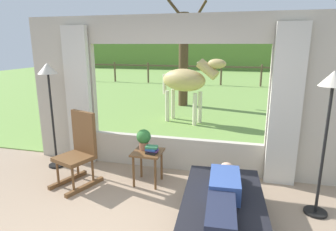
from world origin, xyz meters
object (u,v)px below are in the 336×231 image
rocking_chair (79,149)px  horse (187,81)px  floor_lamp_right (331,101)px  pasture_tree (184,57)px  potted_plant (144,138)px  book_stack (152,150)px  recliner_sofa (223,215)px  side_table (148,157)px  floor_lamp_left (49,84)px  reclining_person (224,193)px

rocking_chair → horse: horse is taller
floor_lamp_right → horse: size_ratio=1.00×
floor_lamp_right → pasture_tree: bearing=115.8°
potted_plant → book_stack: bearing=-36.1°
recliner_sofa → floor_lamp_right: size_ratio=0.97×
potted_plant → horse: horse is taller
rocking_chair → side_table: size_ratio=2.15×
rocking_chair → book_stack: 1.11m
book_stack → floor_lamp_right: bearing=-5.0°
floor_lamp_right → pasture_tree: 6.75m
recliner_sofa → rocking_chair: rocking_chair is taller
side_table → floor_lamp_left: bearing=173.1°
recliner_sofa → horse: (-1.29, 4.55, 0.94)m
side_table → potted_plant: potted_plant is taller
reclining_person → rocking_chair: rocking_chair is taller
recliner_sofa → reclining_person: (-0.00, -0.05, 0.30)m
floor_lamp_left → floor_lamp_right: (4.09, -0.47, 0.00)m
recliner_sofa → floor_lamp_right: floor_lamp_right is taller
side_table → book_stack: bearing=-35.4°
reclining_person → rocking_chair: size_ratio=1.28×
recliner_sofa → potted_plant: 1.69m
potted_plant → pasture_tree: bearing=95.3°
reclining_person → floor_lamp_left: size_ratio=0.80×
potted_plant → horse: bearing=90.3°
recliner_sofa → side_table: size_ratio=3.37×
side_table → floor_lamp_right: (2.32, -0.26, 1.03)m
recliner_sofa → horse: size_ratio=0.96×
potted_plant → reclining_person: bearing=-39.5°
side_table → rocking_chair: bearing=-166.3°
book_stack → rocking_chair: bearing=-170.3°
book_stack → pasture_tree: (-0.70, 5.88, 1.10)m
floor_lamp_left → potted_plant: bearing=-5.2°
recliner_sofa → rocking_chair: (-2.20, 0.69, 0.33)m
side_table → horse: (-0.10, 3.60, 0.73)m
recliner_sofa → floor_lamp_left: bearing=155.3°
floor_lamp_right → horse: floor_lamp_right is taller
floor_lamp_right → horse: 4.57m
potted_plant → book_stack: potted_plant is taller
reclining_person → floor_lamp_right: size_ratio=0.79×
book_stack → pasture_tree: size_ratio=0.06×
floor_lamp_left → horse: floor_lamp_left is taller
rocking_chair → floor_lamp_right: floor_lamp_right is taller
rocking_chair → pasture_tree: bearing=106.8°
potted_plant → floor_lamp_left: bearing=174.8°
recliner_sofa → pasture_tree: size_ratio=0.50×
recliner_sofa → pasture_tree: 7.15m
reclining_person → floor_lamp_left: bearing=154.5°
floor_lamp_left → pasture_tree: size_ratio=0.52×
reclining_person → recliner_sofa: bearing=86.6°
floor_lamp_left → pasture_tree: 5.73m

